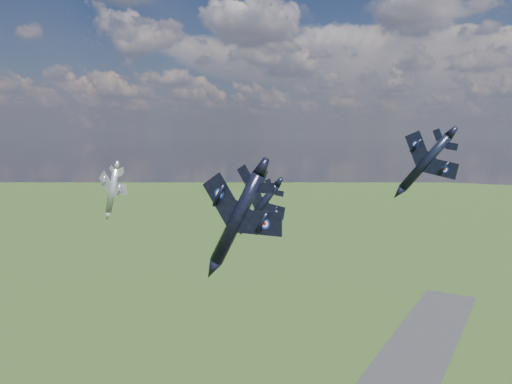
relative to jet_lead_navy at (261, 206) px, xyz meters
The scene contains 4 objects.
jet_lead_navy is the anchor object (origin of this frame).
jet_right_navy 32.23m from the jet_lead_navy, 65.24° to the right, with size 11.01×15.35×3.18m, color black, non-canonical shape.
jet_high_navy 29.06m from the jet_lead_navy, 31.07° to the left, with size 11.64×16.22×3.36m, color black, non-canonical shape.
jet_left_silver 30.58m from the jet_lead_navy, behind, with size 9.00×12.55×2.60m, color #979AA0, non-canonical shape.
Camera 1 is at (42.30, -54.96, 92.65)m, focal length 35.00 mm.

